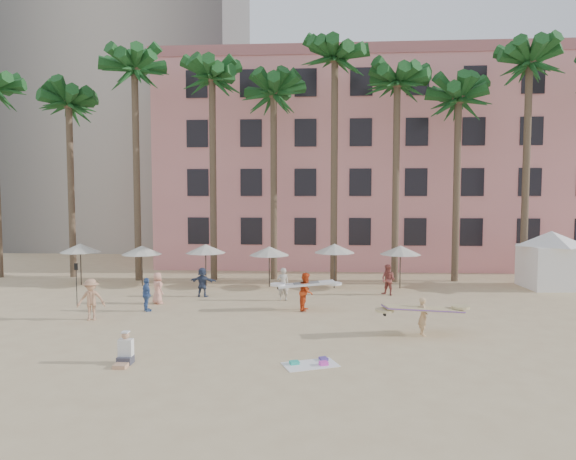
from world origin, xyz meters
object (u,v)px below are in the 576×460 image
(pink_hotel, at_px, (378,168))
(carrier_white, at_px, (306,290))
(cabana, at_px, (551,254))
(carrier_yellow, at_px, (423,313))

(pink_hotel, distance_m, carrier_white, 21.64)
(cabana, xyz_separation_m, carrier_white, (-14.70, -7.06, -1.07))
(carrier_yellow, bearing_deg, cabana, 48.83)
(cabana, relative_size, carrier_white, 1.66)
(carrier_yellow, distance_m, carrier_white, 6.42)
(cabana, relative_size, carrier_yellow, 1.42)
(pink_hotel, xyz_separation_m, carrier_yellow, (-0.64, -23.89, -7.08))
(carrier_yellow, relative_size, carrier_white, 1.17)
(pink_hotel, distance_m, carrier_yellow, 24.93)
(carrier_yellow, bearing_deg, carrier_white, 139.51)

